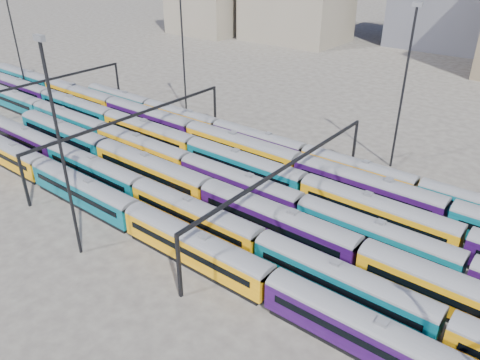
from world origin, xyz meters
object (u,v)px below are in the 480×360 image
Objects in this scene: rake_1 at (260,243)px; mast_2 at (60,146)px; rake_0 at (195,244)px; rake_2 at (276,219)px.

mast_2 is (-18.04, -12.00, 11.29)m from rake_1.
rake_0 is 18.16m from mast_2.
rake_1 is 5.17m from rake_2.
rake_2 reaches higher than rake_0.
rake_1 is (5.61, 5.00, -0.05)m from rake_0.
rake_0 is at bearing -138.27° from rake_1.
rake_2 is at bearing 66.68° from rake_0.
rake_0 is 0.85× the size of rake_1.
rake_0 reaches higher than rake_1.
rake_2 is 26.29m from mast_2.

